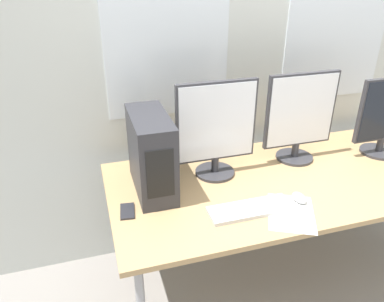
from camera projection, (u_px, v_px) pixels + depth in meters
The scene contains 9 objects.
wall_back at pixel (254, 48), 2.29m from camera, with size 8.00×0.07×2.70m.
desk at pixel (290, 184), 2.08m from camera, with size 1.99×0.89×0.77m.
pc_tower at pixel (151, 154), 1.87m from camera, with size 0.18×0.42×0.41m.
monitor_main at pixel (216, 129), 1.97m from camera, with size 0.44×0.22×0.53m.
monitor_right_near at pixel (300, 117), 2.13m from camera, with size 0.43×0.22×0.52m.
keyboard at pixel (250, 209), 1.78m from camera, with size 0.40×0.14×0.02m.
mouse at pixel (299, 198), 1.85m from camera, with size 0.06×0.10×0.04m.
cell_phone at pixel (127, 211), 1.77m from camera, with size 0.08×0.13×0.01m.
paper_sheet_left at pixel (291, 213), 1.77m from camera, with size 0.32×0.36×0.00m.
Camera 1 is at (-1.03, -1.09, 1.83)m, focal length 35.00 mm.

